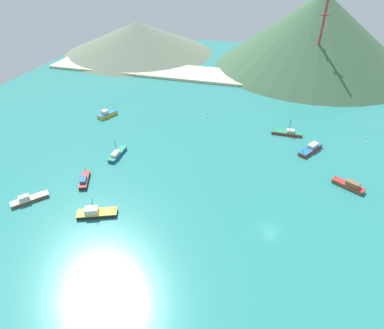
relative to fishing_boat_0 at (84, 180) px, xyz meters
The scene contains 15 objects.
ground 57.68m from the fishing_boat_0, 26.29° to the left, with size 260.00×280.00×0.50m.
fishing_boat_0 is the anchor object (origin of this frame).
fishing_boat_1 15.02m from the fishing_boat_0, 79.42° to the left, with size 2.28×8.95×5.65m.
fishing_boat_2 14.79m from the fishing_boat_0, 48.37° to the right, with size 10.12×6.41×5.33m.
fishing_boat_3 70.41m from the fishing_boat_0, 29.33° to the left, with size 7.82×10.30×2.49m.
fishing_boat_4 73.23m from the fishing_boat_0, 13.77° to the left, with size 8.55×6.23×2.32m.
fishing_boat_5 42.02m from the fishing_boat_0, 109.37° to the left, with size 6.09×8.26×3.02m.
fishing_boat_6 14.63m from the fishing_boat_0, 130.73° to the right, with size 7.72×8.42×2.15m.
fishing_boat_7 69.14m from the fishing_boat_0, 39.15° to the left, with size 10.33×2.54×6.19m.
buoy_1 57.45m from the fishing_boat_0, 66.46° to the left, with size 0.78×0.78×0.78m.
buoy_2 91.47m from the fishing_boat_0, 29.57° to the left, with size 0.60×0.60×0.60m.
beach_strip 108.04m from the fishing_boat_0, 61.41° to the left, with size 247.00×21.28×1.20m, color beige.
hill_west 130.84m from the fishing_boat_0, 106.58° to the left, with size 88.98×88.98×17.44m.
hill_central 138.73m from the fishing_boat_0, 62.92° to the left, with size 101.15×101.15×36.78m.
radio_tower 116.86m from the fishing_boat_0, 57.23° to the left, with size 3.68×2.95×36.85m.
Camera 1 is at (-3.04, -57.28, 55.76)m, focal length 30.46 mm.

